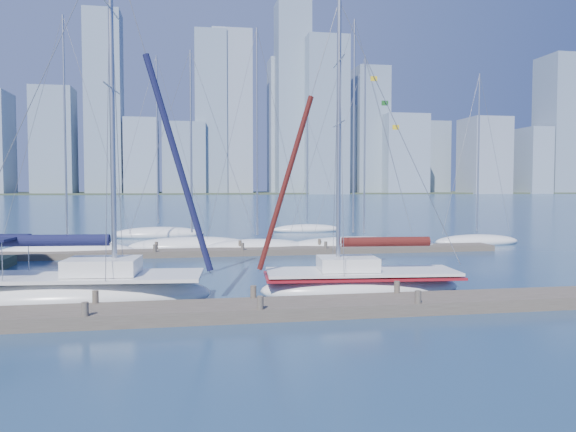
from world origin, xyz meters
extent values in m
plane|color=#182D4E|center=(0.00, 0.00, 0.00)|extent=(700.00, 700.00, 0.00)
cube|color=#473E34|center=(0.00, 0.00, 0.20)|extent=(26.00, 2.00, 0.40)
cube|color=#473E34|center=(2.00, 16.00, 0.18)|extent=(30.00, 1.80, 0.36)
cube|color=#38472D|center=(0.00, 320.00, 0.00)|extent=(800.00, 100.00, 1.50)
ellipsoid|color=white|center=(-5.64, 2.85, 0.25)|extent=(8.85, 3.61, 1.51)
cube|color=white|center=(-5.64, 2.85, 0.96)|extent=(8.20, 3.33, 0.12)
cube|color=white|center=(-5.04, 2.79, 1.31)|extent=(2.58, 2.05, 0.56)
cylinder|color=silver|center=(-4.64, 2.76, 6.85)|extent=(0.18, 0.18, 11.69)
cylinder|color=silver|center=(-6.67, 2.95, 2.12)|extent=(4.08, 0.48, 0.10)
cylinder|color=black|center=(-6.67, 2.95, 2.22)|extent=(3.78, 0.75, 0.40)
ellipsoid|color=white|center=(4.34, 2.87, 0.23)|extent=(7.91, 3.18, 1.35)
cube|color=white|center=(4.34, 2.87, 0.86)|extent=(7.32, 2.93, 0.11)
cube|color=white|center=(3.80, 2.91, 1.17)|extent=(2.30, 1.82, 0.50)
cylinder|color=silver|center=(3.44, 2.94, 5.90)|extent=(0.16, 0.16, 10.00)
cylinder|color=silver|center=(5.27, 2.79, 1.90)|extent=(3.65, 0.40, 0.09)
cylinder|color=#46100F|center=(5.27, 2.79, 1.99)|extent=(3.38, 0.65, 0.36)
cube|color=maroon|center=(4.34, 2.87, 0.70)|extent=(7.50, 3.04, 0.09)
ellipsoid|color=white|center=(-9.18, 17.47, 0.20)|extent=(8.13, 3.79, 1.12)
cylinder|color=silver|center=(-9.18, 17.47, 7.53)|extent=(0.12, 0.12, 13.02)
ellipsoid|color=white|center=(-1.89, 19.06, 0.23)|extent=(8.35, 3.82, 1.25)
cylinder|color=silver|center=(-1.89, 19.06, 6.92)|extent=(0.14, 0.14, 11.57)
ellipsoid|color=white|center=(2.18, 17.67, 0.20)|extent=(7.08, 4.24, 1.13)
cylinder|color=silver|center=(2.18, 17.67, 7.46)|extent=(0.12, 0.12, 12.87)
ellipsoid|color=white|center=(8.45, 17.63, 0.22)|extent=(9.21, 4.08, 1.21)
cylinder|color=silver|center=(8.45, 17.63, 7.92)|extent=(0.13, 0.13, 13.64)
ellipsoid|color=white|center=(9.54, 18.77, 0.19)|extent=(7.13, 2.41, 1.02)
cylinder|color=silver|center=(9.54, 18.77, 6.83)|extent=(0.11, 0.11, 11.81)
ellipsoid|color=white|center=(17.98, 19.17, 0.19)|extent=(6.53, 3.59, 1.02)
cylinder|color=silver|center=(17.98, 19.17, 6.44)|extent=(0.11, 0.11, 11.02)
ellipsoid|color=white|center=(-4.50, 28.74, 0.22)|extent=(7.57, 3.28, 1.23)
cylinder|color=silver|center=(-4.50, 28.74, 7.78)|extent=(0.13, 0.13, 13.33)
ellipsoid|color=white|center=(8.49, 32.26, 0.18)|extent=(6.47, 2.81, 0.98)
cylinder|color=silver|center=(8.49, 32.26, 5.61)|extent=(0.11, 0.11, 9.45)
cube|color=slate|center=(-69.73, 287.50, 27.25)|extent=(20.31, 17.63, 54.49)
cube|color=gray|center=(-47.55, 309.43, 17.90)|extent=(14.67, 17.61, 35.79)
cube|color=#7D8CA1|center=(-25.94, 284.92, 19.62)|extent=(16.76, 19.81, 39.23)
cube|color=slate|center=(-4.22, 286.68, 18.95)|extent=(22.35, 16.86, 37.89)
cube|color=gray|center=(21.35, 289.48, 43.90)|extent=(21.38, 14.99, 87.80)
cube|color=#7D8CA1|center=(51.90, 304.67, 38.44)|extent=(15.91, 17.46, 76.88)
cube|color=slate|center=(70.99, 278.50, 41.89)|extent=(22.15, 18.95, 83.77)
cube|color=gray|center=(91.42, 294.72, 24.75)|extent=(14.90, 17.11, 49.50)
cube|color=#7D8CA1|center=(115.77, 279.60, 21.90)|extent=(23.92, 18.80, 43.81)
cube|color=slate|center=(147.05, 309.52, 21.90)|extent=(15.42, 17.52, 43.79)
cube|color=gray|center=(164.09, 278.94, 21.45)|extent=(22.25, 23.94, 42.90)
cube|color=#7D8CA1|center=(194.50, 279.05, 18.96)|extent=(13.35, 21.38, 37.93)
cube|color=slate|center=(213.93, 282.23, 40.23)|extent=(21.15, 23.60, 80.46)
cube|color=slate|center=(-45.00, 290.00, 47.34)|extent=(18.15, 18.00, 94.67)
cube|color=slate|center=(10.00, 290.00, 43.39)|extent=(16.75, 18.00, 86.77)
cube|color=slate|center=(55.00, 290.00, 52.44)|extent=(18.18, 18.00, 104.89)
cube|color=slate|center=(100.00, 290.00, 35.53)|extent=(18.07, 18.00, 71.06)
camera|label=1|loc=(-2.08, -17.39, 4.07)|focal=35.00mm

